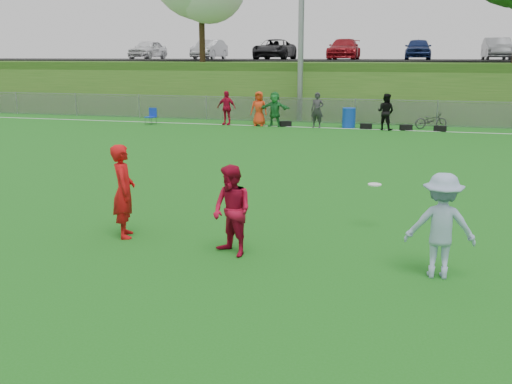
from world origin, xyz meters
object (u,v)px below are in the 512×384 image
(recycling_bin, at_px, (349,118))
(player_red_center, at_px, (232,211))
(frisbee, at_px, (375,184))
(player_red_left, at_px, (124,191))
(player_blue, at_px, (441,226))
(bicycle, at_px, (431,120))

(recycling_bin, bearing_deg, player_red_center, -90.29)
(frisbee, height_order, recycling_bin, recycling_bin)
(player_red_left, distance_m, player_red_center, 2.36)
(player_red_left, bearing_deg, player_red_center, -127.14)
(player_blue, bearing_deg, bicycle, -94.32)
(player_red_left, distance_m, bicycle, 19.83)
(player_red_left, relative_size, player_blue, 1.08)
(player_red_left, xyz_separation_m, player_blue, (5.79, -0.59, -0.06))
(player_red_center, xyz_separation_m, frisbee, (2.30, 2.26, 0.11))
(frisbee, bearing_deg, player_red_center, -135.57)
(recycling_bin, relative_size, bicycle, 0.62)
(frisbee, xyz_separation_m, bicycle, (1.63, 17.02, -0.51))
(player_red_center, distance_m, recycling_bin, 18.71)
(player_red_center, relative_size, player_blue, 0.95)
(player_red_center, bearing_deg, bicycle, 111.47)
(player_red_left, distance_m, frisbee, 4.95)
(player_red_center, bearing_deg, player_blue, 30.98)
(player_red_center, relative_size, bicycle, 1.05)
(player_red_center, relative_size, recycling_bin, 1.69)
(frisbee, xyz_separation_m, recycling_bin, (-2.21, 16.45, -0.44))
(recycling_bin, bearing_deg, bicycle, 8.42)
(player_blue, xyz_separation_m, frisbee, (-1.17, 2.38, 0.07))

